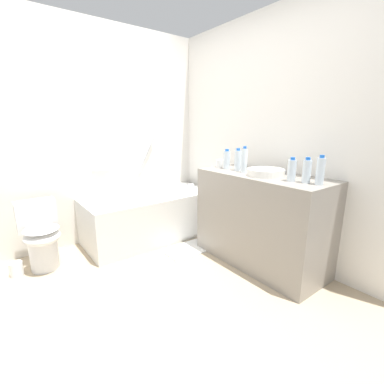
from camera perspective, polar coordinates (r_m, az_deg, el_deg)
name	(u,v)px	position (r m, az deg, el deg)	size (l,w,h in m)	color
ground_plane	(130,297)	(2.38, -12.89, -20.79)	(4.12, 4.12, 0.00)	tan
wall_back_tiled	(71,137)	(3.26, -24.24, 10.58)	(3.52, 0.10, 2.44)	white
wall_right_mirror	(267,137)	(2.98, 15.59, 11.06)	(0.10, 3.01, 2.44)	white
bathtub	(151,215)	(3.31, -8.72, -4.74)	(1.53, 0.70, 1.18)	silver
toilet	(41,235)	(2.97, -29.31, -7.98)	(0.35, 0.48, 0.65)	white
vanity_counter	(260,220)	(2.73, 14.23, -5.66)	(0.56, 1.27, 0.90)	gray
sink_basin	(266,172)	(2.54, 15.31, 4.04)	(0.33, 0.33, 0.06)	white
sink_faucet	(279,171)	(2.69, 17.82, 4.35)	(0.13, 0.15, 0.06)	#A6A6AB
water_bottle_0	(244,160)	(2.66, 10.99, 6.61)	(0.06, 0.06, 0.25)	silver
water_bottle_1	(320,171)	(2.29, 25.50, 4.03)	(0.06, 0.06, 0.23)	silver
water_bottle_2	(307,171)	(2.32, 23.09, 4.08)	(0.07, 0.07, 0.20)	silver
water_bottle_3	(227,160)	(2.84, 7.35, 6.76)	(0.07, 0.07, 0.21)	silver
water_bottle_4	(292,170)	(2.35, 20.33, 4.35)	(0.07, 0.07, 0.20)	silver
water_bottle_5	(238,160)	(2.75, 9.66, 6.63)	(0.07, 0.07, 0.22)	silver
drinking_glass_0	(219,164)	(2.92, 5.82, 5.96)	(0.07, 0.07, 0.09)	white
bath_mat	(187,249)	(3.05, -0.97, -12.03)	(0.50, 0.33, 0.01)	white
toilet_paper_roll	(16,269)	(3.02, -33.12, -13.48)	(0.11, 0.11, 0.13)	white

